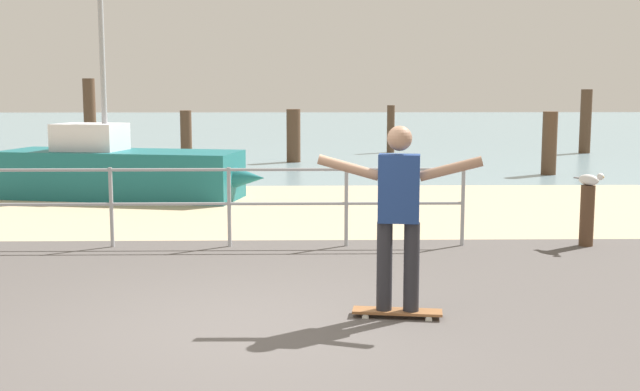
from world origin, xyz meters
TOP-DOWN VIEW (x-y plane):
  - ground_plane at (0.00, -1.00)m, footprint 24.00×10.00m
  - beach_strip at (0.00, 7.00)m, footprint 24.00×6.00m
  - sea_surface at (0.00, 35.00)m, footprint 72.00×50.00m
  - railing_fence at (-2.75, 3.60)m, footprint 10.64×0.05m
  - sailboat at (-2.76, 8.20)m, footprint 5.07×2.28m
  - skateboard at (1.32, 0.36)m, footprint 0.82×0.32m
  - skateboarder at (1.32, 0.36)m, footprint 1.44×0.31m
  - bollard_short at (4.16, 3.55)m, footprint 0.18×0.18m
  - seagull at (4.16, 3.53)m, footprint 0.27×0.45m
  - groyne_post_0 at (-5.88, 17.29)m, footprint 0.36×0.36m
  - groyne_post_1 at (-2.84, 15.96)m, footprint 0.32×0.32m
  - groyne_post_2 at (0.20, 15.39)m, footprint 0.38×0.38m
  - groyne_post_3 at (3.24, 18.60)m, footprint 0.24×0.24m
  - groyne_post_4 at (6.28, 12.06)m, footprint 0.35×0.35m
  - groyne_post_5 at (9.32, 18.24)m, footprint 0.35×0.35m

SIDE VIEW (x-z plane):
  - ground_plane at x=0.00m, z-range -0.02..0.02m
  - beach_strip at x=0.00m, z-range -0.02..0.02m
  - sea_surface at x=0.00m, z-range -0.02..0.02m
  - skateboard at x=1.32m, z-range 0.03..0.11m
  - bollard_short at x=4.16m, z-range 0.00..0.81m
  - sailboat at x=-2.76m, z-range -1.88..2.92m
  - railing_fence at x=-2.75m, z-range 0.17..1.22m
  - groyne_post_1 at x=-2.84m, z-range 0.00..1.43m
  - groyne_post_2 at x=0.20m, z-range 0.00..1.48m
  - groyne_post_4 at x=6.28m, z-range 0.00..1.51m
  - groyne_post_3 at x=3.24m, z-range 0.00..1.51m
  - seagull at x=4.16m, z-range 0.80..0.98m
  - groyne_post_5 at x=9.32m, z-range 0.00..2.01m
  - skateboarder at x=1.32m, z-range 0.19..1.84m
  - groyne_post_0 at x=-5.88m, z-range 0.00..2.33m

